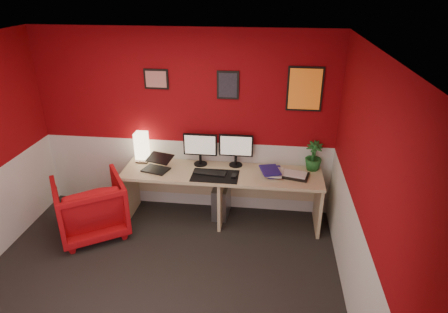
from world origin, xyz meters
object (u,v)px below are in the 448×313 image
(desk, at_px, (222,196))
(monitor_right, at_px, (236,146))
(potted_plant, at_px, (314,156))
(laptop, at_px, (155,163))
(shoji_lamp, at_px, (142,148))
(pc_tower, at_px, (222,200))
(monitor_left, at_px, (200,145))
(armchair, at_px, (91,207))
(zen_tray, at_px, (294,175))

(desk, bearing_deg, monitor_right, 54.43)
(monitor_right, xyz_separation_m, potted_plant, (1.02, 0.00, -0.10))
(laptop, relative_size, potted_plant, 0.85)
(shoji_lamp, relative_size, laptop, 1.21)
(potted_plant, xyz_separation_m, pc_tower, (-1.20, -0.09, -0.70))
(desk, relative_size, monitor_left, 4.48)
(pc_tower, distance_m, armchair, 1.73)
(potted_plant, xyz_separation_m, armchair, (-2.80, -0.71, -0.54))
(zen_tray, bearing_deg, armchair, -169.38)
(potted_plant, bearing_deg, laptop, -172.25)
(shoji_lamp, bearing_deg, monitor_right, 1.01)
(armchair, bearing_deg, laptop, 176.50)
(zen_tray, bearing_deg, potted_plant, 43.41)
(desk, distance_m, monitor_right, 0.71)
(desk, xyz_separation_m, potted_plant, (1.18, 0.23, 0.56))
(desk, distance_m, armchair, 1.69)
(armchair, bearing_deg, monitor_right, 168.44)
(laptop, bearing_deg, potted_plant, 23.83)
(potted_plant, bearing_deg, monitor_left, -178.84)
(zen_tray, xyz_separation_m, armchair, (-2.56, -0.48, -0.36))
(desk, distance_m, potted_plant, 1.32)
(armchair, bearing_deg, monitor_left, 174.27)
(laptop, bearing_deg, zen_tray, 17.59)
(potted_plant, relative_size, pc_tower, 0.86)
(laptop, distance_m, zen_tray, 1.80)
(monitor_left, height_order, potted_plant, monitor_left)
(shoji_lamp, distance_m, potted_plant, 2.30)
(laptop, relative_size, pc_tower, 0.73)
(monitor_right, bearing_deg, armchair, -158.38)
(shoji_lamp, xyz_separation_m, pc_tower, (1.10, -0.06, -0.70))
(desk, relative_size, potted_plant, 6.68)
(desk, height_order, monitor_right, monitor_right)
(monitor_right, xyz_separation_m, pc_tower, (-0.18, -0.08, -0.80))
(monitor_left, relative_size, pc_tower, 1.29)
(laptop, distance_m, pc_tower, 1.06)
(monitor_right, bearing_deg, shoji_lamp, -178.99)
(desk, relative_size, armchair, 3.11)
(potted_plant, bearing_deg, monitor_right, -179.86)
(shoji_lamp, distance_m, laptop, 0.37)
(laptop, xyz_separation_m, zen_tray, (1.80, 0.05, -0.09))
(monitor_left, distance_m, potted_plant, 1.50)
(potted_plant, bearing_deg, zen_tray, -136.59)
(desk, xyz_separation_m, monitor_right, (0.16, 0.23, 0.66))
(shoji_lamp, relative_size, armchair, 0.48)
(monitor_left, relative_size, monitor_right, 1.00)
(shoji_lamp, bearing_deg, laptop, -44.87)
(desk, bearing_deg, potted_plant, 11.02)
(shoji_lamp, xyz_separation_m, monitor_left, (0.81, -0.01, 0.09))
(monitor_left, height_order, monitor_right, same)
(desk, height_order, zen_tray, zen_tray)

